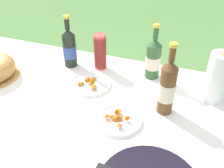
{
  "coord_description": "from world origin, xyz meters",
  "views": [
    {
      "loc": [
        0.59,
        -0.74,
        1.5
      ],
      "look_at": [
        0.23,
        0.24,
        0.78
      ],
      "focal_mm": 40.0,
      "sensor_mm": 36.0,
      "label": 1
    }
  ],
  "objects_px": {
    "cider_bottle_green": "(153,59)",
    "juice_bottle_red": "(69,48)",
    "cider_bottle_amber": "(167,87)",
    "snack_plate_left": "(119,120)",
    "paper_towel_roll": "(217,78)",
    "cup_stack": "(100,52)",
    "snack_plate_near": "(90,84)"
  },
  "relations": [
    {
      "from": "cup_stack",
      "to": "cider_bottle_amber",
      "type": "xyz_separation_m",
      "value": [
        0.43,
        -0.27,
        0.03
      ]
    },
    {
      "from": "cup_stack",
      "to": "cider_bottle_green",
      "type": "height_order",
      "value": "cider_bottle_green"
    },
    {
      "from": "cider_bottle_amber",
      "to": "juice_bottle_red",
      "type": "distance_m",
      "value": 0.66
    },
    {
      "from": "cider_bottle_green",
      "to": "juice_bottle_red",
      "type": "bearing_deg",
      "value": -174.75
    },
    {
      "from": "cup_stack",
      "to": "paper_towel_roll",
      "type": "relative_size",
      "value": 0.85
    },
    {
      "from": "cider_bottle_green",
      "to": "paper_towel_roll",
      "type": "bearing_deg",
      "value": -16.93
    },
    {
      "from": "juice_bottle_red",
      "to": "paper_towel_roll",
      "type": "distance_m",
      "value": 0.83
    },
    {
      "from": "juice_bottle_red",
      "to": "snack_plate_left",
      "type": "bearing_deg",
      "value": -40.78
    },
    {
      "from": "cup_stack",
      "to": "snack_plate_left",
      "type": "bearing_deg",
      "value": -58.12
    },
    {
      "from": "cider_bottle_amber",
      "to": "snack_plate_left",
      "type": "bearing_deg",
      "value": -140.6
    },
    {
      "from": "juice_bottle_red",
      "to": "paper_towel_roll",
      "type": "height_order",
      "value": "juice_bottle_red"
    },
    {
      "from": "cup_stack",
      "to": "cider_bottle_amber",
      "type": "distance_m",
      "value": 0.51
    },
    {
      "from": "cider_bottle_green",
      "to": "juice_bottle_red",
      "type": "height_order",
      "value": "juice_bottle_red"
    },
    {
      "from": "cup_stack",
      "to": "cider_bottle_green",
      "type": "xyz_separation_m",
      "value": [
        0.31,
        0.01,
        0.01
      ]
    },
    {
      "from": "cider_bottle_amber",
      "to": "snack_plate_left",
      "type": "distance_m",
      "value": 0.26
    },
    {
      "from": "cup_stack",
      "to": "snack_plate_near",
      "type": "bearing_deg",
      "value": -84.22
    },
    {
      "from": "cider_bottle_amber",
      "to": "paper_towel_roll",
      "type": "relative_size",
      "value": 1.38
    },
    {
      "from": "cider_bottle_amber",
      "to": "snack_plate_left",
      "type": "height_order",
      "value": "cider_bottle_amber"
    },
    {
      "from": "snack_plate_left",
      "to": "paper_towel_roll",
      "type": "bearing_deg",
      "value": 39.79
    },
    {
      "from": "snack_plate_left",
      "to": "cup_stack",
      "type": "bearing_deg",
      "value": 121.88
    },
    {
      "from": "cup_stack",
      "to": "paper_towel_roll",
      "type": "bearing_deg",
      "value": -7.95
    },
    {
      "from": "cup_stack",
      "to": "snack_plate_left",
      "type": "distance_m",
      "value": 0.5
    },
    {
      "from": "snack_plate_near",
      "to": "paper_towel_roll",
      "type": "height_order",
      "value": "paper_towel_roll"
    },
    {
      "from": "cider_bottle_green",
      "to": "paper_towel_roll",
      "type": "distance_m",
      "value": 0.35
    },
    {
      "from": "cider_bottle_amber",
      "to": "cup_stack",
      "type": "bearing_deg",
      "value": 148.42
    },
    {
      "from": "cider_bottle_amber",
      "to": "snack_plate_near",
      "type": "xyz_separation_m",
      "value": [
        -0.41,
        0.07,
        -0.12
      ]
    },
    {
      "from": "cider_bottle_green",
      "to": "snack_plate_left",
      "type": "bearing_deg",
      "value": -97.31
    },
    {
      "from": "cup_stack",
      "to": "paper_towel_roll",
      "type": "xyz_separation_m",
      "value": [
        0.64,
        -0.09,
        0.02
      ]
    },
    {
      "from": "cider_bottle_green",
      "to": "cider_bottle_amber",
      "type": "relative_size",
      "value": 0.89
    },
    {
      "from": "cider_bottle_green",
      "to": "snack_plate_near",
      "type": "relative_size",
      "value": 1.36
    },
    {
      "from": "cup_stack",
      "to": "juice_bottle_red",
      "type": "xyz_separation_m",
      "value": [
        -0.18,
        -0.03,
        0.01
      ]
    },
    {
      "from": "cup_stack",
      "to": "paper_towel_roll",
      "type": "height_order",
      "value": "paper_towel_roll"
    }
  ]
}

